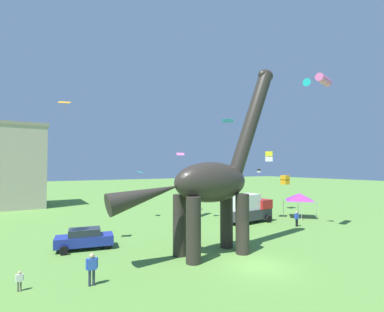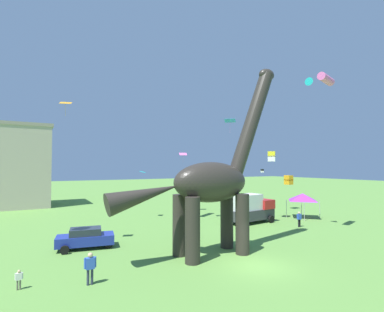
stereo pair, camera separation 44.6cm
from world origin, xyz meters
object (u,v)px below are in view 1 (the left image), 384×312
at_px(person_photographer, 92,266).
at_px(festival_canopy_tent, 299,197).
at_px(person_strolling_adult, 20,279).
at_px(kite_drifting, 194,180).
at_px(kite_apex, 320,81).
at_px(parked_sedan_left, 84,238).
at_px(kite_near_low, 285,180).
at_px(kite_mid_left, 64,102).
at_px(kite_high_left, 259,171).
at_px(person_near_flyer, 176,217).
at_px(kite_trailing, 269,156).
at_px(kite_high_right, 228,121).
at_px(dinosaur_sculpture, 211,182).
at_px(kite_mid_center, 180,154).
at_px(person_vendor_side, 297,217).
at_px(parked_box_truck, 248,208).
at_px(kite_far_right, 140,172).

xyz_separation_m(person_photographer, festival_canopy_tent, (26.24, 8.14, 1.51)).
xyz_separation_m(person_strolling_adult, kite_drifting, (18.34, 13.52, 4.00)).
height_order(person_strolling_adult, kite_drifting, kite_drifting).
bearing_deg(person_photographer, kite_apex, -121.01).
bearing_deg(parked_sedan_left, kite_near_low, 22.83).
bearing_deg(kite_near_low, kite_mid_left, -168.85).
bearing_deg(kite_near_low, kite_high_left, 127.50).
bearing_deg(person_photographer, festival_canopy_tent, -107.09).
relative_size(person_near_flyer, kite_mid_left, 1.46).
distance_m(person_photographer, kite_apex, 24.87).
bearing_deg(kite_drifting, kite_trailing, -41.81).
relative_size(parked_sedan_left, person_near_flyer, 2.69).
bearing_deg(kite_high_right, kite_mid_left, -170.08).
height_order(kite_high_right, kite_high_left, kite_high_right).
relative_size(kite_high_left, kite_near_low, 0.39).
xyz_separation_m(person_strolling_adult, festival_canopy_tent, (29.54, 7.02, 1.93)).
bearing_deg(person_strolling_adult, dinosaur_sculpture, 46.86).
bearing_deg(person_near_flyer, person_strolling_adult, -103.84).
height_order(kite_high_left, kite_mid_center, kite_mid_center).
xyz_separation_m(person_vendor_side, kite_mid_center, (-6.37, 14.04, 7.01)).
bearing_deg(kite_mid_center, kite_high_right, -75.28).
xyz_separation_m(kite_drifting, kite_near_low, (14.95, -0.87, -0.30)).
distance_m(kite_apex, kite_mid_center, 19.56).
distance_m(parked_box_truck, kite_high_left, 12.69).
xyz_separation_m(kite_high_right, kite_trailing, (4.36, -2.19, -4.17)).
distance_m(festival_canopy_tent, kite_far_right, 19.78).
bearing_deg(person_photographer, kite_high_left, -93.14).
bearing_deg(person_photographer, kite_mid_center, -73.42).
distance_m(parked_sedan_left, kite_mid_center, 19.72).
bearing_deg(kite_high_left, person_photographer, -148.81).
relative_size(parked_box_truck, person_photographer, 3.42).
bearing_deg(kite_far_right, kite_high_left, -1.91).
height_order(kite_high_right, kite_near_low, kite_high_right).
bearing_deg(kite_near_low, dinosaur_sculpture, -149.89).
relative_size(person_strolling_adult, kite_near_low, 0.76).
bearing_deg(person_strolling_adult, kite_high_right, 71.40).
xyz_separation_m(parked_box_truck, kite_high_left, (9.10, 7.90, 3.97)).
relative_size(person_near_flyer, kite_drifting, 0.53).
bearing_deg(kite_mid_left, dinosaur_sculpture, -35.51).
xyz_separation_m(person_near_flyer, person_photographer, (-10.67, -11.14, 0.03)).
height_order(person_near_flyer, kite_apex, kite_apex).
height_order(parked_sedan_left, parked_box_truck, parked_box_truck).
bearing_deg(person_near_flyer, festival_canopy_tent, 29.62).
height_order(festival_canopy_tent, kite_far_right, kite_far_right).
distance_m(parked_box_truck, kite_mid_left, 21.48).
height_order(person_photographer, kite_drifting, kite_drifting).
bearing_deg(person_photographer, kite_trailing, -102.51).
bearing_deg(parked_sedan_left, person_near_flyer, 31.66).
xyz_separation_m(person_near_flyer, kite_drifting, (4.37, 3.51, 3.61)).
distance_m(dinosaur_sculpture, person_vendor_side, 14.28).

